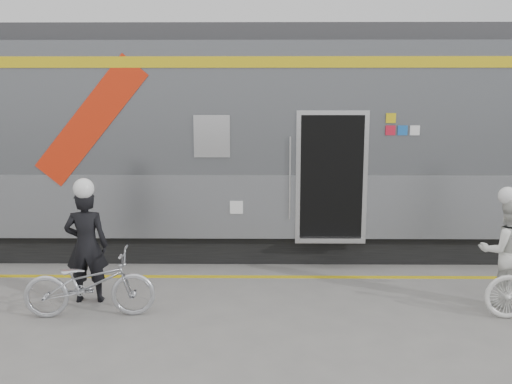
{
  "coord_description": "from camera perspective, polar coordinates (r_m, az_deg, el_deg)",
  "views": [
    {
      "loc": [
        -0.56,
        -6.3,
        2.85
      ],
      "look_at": [
        -0.63,
        1.6,
        1.5
      ],
      "focal_mm": 38.0,
      "sensor_mm": 36.0,
      "label": 1
    }
  ],
  "objects": [
    {
      "name": "man",
      "position": [
        8.04,
        -17.42,
        -5.41
      ],
      "size": [
        0.63,
        0.44,
        1.63
      ],
      "primitive_type": "imported",
      "rotation": [
        0.0,
        0.0,
        3.23
      ],
      "color": "black",
      "rests_on": "ground"
    },
    {
      "name": "woman",
      "position": [
        8.31,
        24.85,
        -5.72
      ],
      "size": [
        0.8,
        0.65,
        1.54
      ],
      "primitive_type": "imported",
      "rotation": [
        0.0,
        0.0,
        3.05
      ],
      "color": "silver",
      "rests_on": "ground"
    },
    {
      "name": "helmet_man",
      "position": [
        7.85,
        -17.77,
        1.36
      ],
      "size": [
        0.28,
        0.28,
        0.28
      ],
      "primitive_type": "sphere",
      "color": "white",
      "rests_on": "man"
    },
    {
      "name": "train",
      "position": [
        10.57,
        -4.96,
        5.35
      ],
      "size": [
        24.0,
        3.17,
        4.1
      ],
      "color": "black",
      "rests_on": "ground"
    },
    {
      "name": "safety_strip",
      "position": [
        8.93,
        4.16,
        -8.91
      ],
      "size": [
        24.0,
        0.12,
        0.01
      ],
      "primitive_type": "cube",
      "color": "gold",
      "rests_on": "ground"
    },
    {
      "name": "helmet_woman",
      "position": [
        8.14,
        25.3,
        0.36
      ],
      "size": [
        0.25,
        0.25,
        0.25
      ],
      "primitive_type": "sphere",
      "color": "white",
      "rests_on": "woman"
    },
    {
      "name": "bicycle_left",
      "position": [
        7.58,
        -17.1,
        -9.2
      ],
      "size": [
        1.76,
        0.75,
        0.9
      ],
      "primitive_type": "imported",
      "rotation": [
        0.0,
        0.0,
        1.66
      ],
      "color": "#B3B5BB",
      "rests_on": "ground"
    },
    {
      "name": "ground",
      "position": [
        6.93,
        5.3,
        -14.62
      ],
      "size": [
        90.0,
        90.0,
        0.0
      ],
      "primitive_type": "plane",
      "color": "slate",
      "rests_on": "ground"
    }
  ]
}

